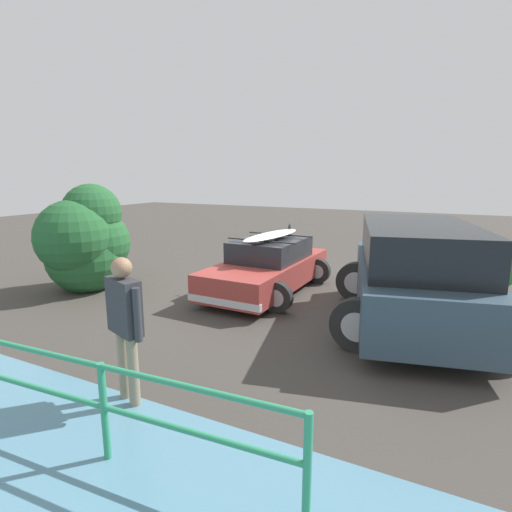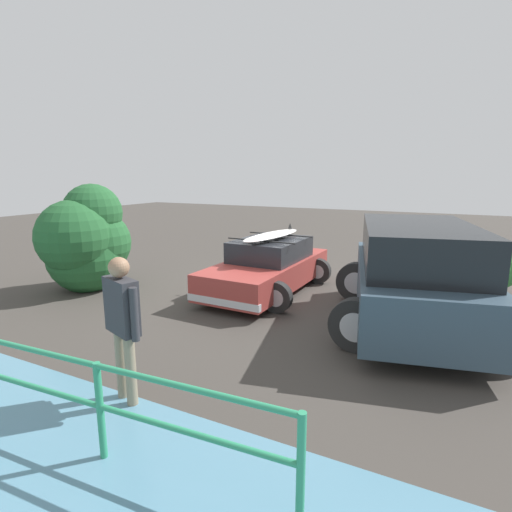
{
  "view_description": "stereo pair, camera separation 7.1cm",
  "coord_description": "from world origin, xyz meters",
  "px_view_note": "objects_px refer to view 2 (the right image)",
  "views": [
    {
      "loc": [
        -3.69,
        8.29,
        2.69
      ],
      "look_at": [
        -0.0,
        0.73,
        0.95
      ],
      "focal_mm": 28.0,
      "sensor_mm": 36.0,
      "label": 1
    },
    {
      "loc": [
        -3.76,
        8.26,
        2.69
      ],
      "look_at": [
        -0.0,
        0.73,
        0.95
      ],
      "focal_mm": 28.0,
      "sensor_mm": 36.0,
      "label": 2
    }
  ],
  "objects_px": {
    "sedan_car": "(268,266)",
    "suv_car": "(415,274)",
    "person_bystander": "(122,317)",
    "bush_near_right": "(465,279)",
    "bush_near_left": "(87,239)"
  },
  "relations": [
    {
      "from": "sedan_car",
      "to": "suv_car",
      "type": "bearing_deg",
      "value": 165.03
    },
    {
      "from": "person_bystander",
      "to": "suv_car",
      "type": "bearing_deg",
      "value": -124.64
    },
    {
      "from": "sedan_car",
      "to": "bush_near_right",
      "type": "height_order",
      "value": "bush_near_right"
    },
    {
      "from": "bush_near_left",
      "to": "person_bystander",
      "type": "bearing_deg",
      "value": 142.96
    },
    {
      "from": "person_bystander",
      "to": "bush_near_right",
      "type": "height_order",
      "value": "person_bystander"
    },
    {
      "from": "sedan_car",
      "to": "bush_near_left",
      "type": "height_order",
      "value": "bush_near_left"
    },
    {
      "from": "sedan_car",
      "to": "suv_car",
      "type": "height_order",
      "value": "suv_car"
    },
    {
      "from": "bush_near_left",
      "to": "sedan_car",
      "type": "bearing_deg",
      "value": -155.95
    },
    {
      "from": "person_bystander",
      "to": "bush_near_left",
      "type": "bearing_deg",
      "value": -37.04
    },
    {
      "from": "bush_near_left",
      "to": "bush_near_right",
      "type": "xyz_separation_m",
      "value": [
        -7.88,
        -1.41,
        -0.36
      ]
    },
    {
      "from": "suv_car",
      "to": "person_bystander",
      "type": "relative_size",
      "value": 2.62
    },
    {
      "from": "suv_car",
      "to": "bush_near_left",
      "type": "xyz_separation_m",
      "value": [
        7.09,
        0.86,
        0.24
      ]
    },
    {
      "from": "suv_car",
      "to": "person_bystander",
      "type": "height_order",
      "value": "suv_car"
    },
    {
      "from": "suv_car",
      "to": "bush_near_left",
      "type": "relative_size",
      "value": 1.81
    },
    {
      "from": "sedan_car",
      "to": "person_bystander",
      "type": "xyz_separation_m",
      "value": [
        -0.41,
        4.94,
        0.48
      ]
    }
  ]
}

